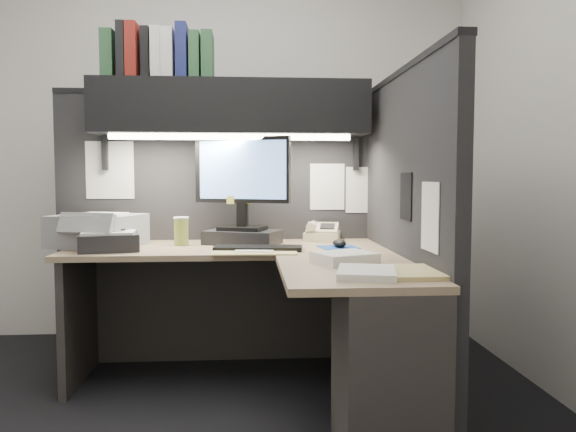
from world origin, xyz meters
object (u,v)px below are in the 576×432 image
object	(u,v)px
telephone	(322,233)
desk	(295,324)
keyboard	(258,248)
printer	(98,231)
overhead_shelf	(231,109)
monitor	(242,202)
coffee_cup	(181,232)
notebook_stack	(109,242)

from	to	relation	value
telephone	desk	bearing A→B (deg)	-92.84
keyboard	printer	distance (m)	0.91
overhead_shelf	telephone	distance (m)	0.90
desk	telephone	distance (m)	0.91
printer	monitor	bearing A→B (deg)	21.12
coffee_cup	printer	size ratio (longest dim) A/B	0.34
overhead_shelf	monitor	world-z (taller)	overhead_shelf
desk	notebook_stack	bearing A→B (deg)	155.06
desk	notebook_stack	size ratio (longest dim) A/B	5.77
desk	coffee_cup	world-z (taller)	coffee_cup
desk	notebook_stack	xyz separation A→B (m)	(-0.92, 0.43, 0.33)
printer	notebook_stack	size ratio (longest dim) A/B	1.47
coffee_cup	printer	world-z (taller)	printer
monitor	notebook_stack	xyz separation A→B (m)	(-0.68, -0.23, -0.19)
overhead_shelf	notebook_stack	distance (m)	1.01
monitor	telephone	bearing A→B (deg)	38.75
telephone	coffee_cup	world-z (taller)	coffee_cup
desk	printer	bearing A→B (deg)	149.00
overhead_shelf	telephone	size ratio (longest dim) A/B	7.27
monitor	notebook_stack	distance (m)	0.75
desk	printer	distance (m)	1.26
overhead_shelf	printer	xyz separation A→B (m)	(-0.73, -0.13, -0.68)
telephone	monitor	bearing A→B (deg)	-149.12
desk	overhead_shelf	size ratio (longest dim) A/B	1.10
telephone	overhead_shelf	bearing A→B (deg)	-160.32
monitor	coffee_cup	distance (m)	0.38
keyboard	printer	xyz separation A→B (m)	(-0.87, 0.23, 0.08)
notebook_stack	monitor	bearing A→B (deg)	18.75
monitor	keyboard	xyz separation A→B (m)	(0.08, -0.27, -0.23)
desk	coffee_cup	bearing A→B (deg)	132.58
desk	printer	size ratio (longest dim) A/B	3.93
notebook_stack	desk	bearing A→B (deg)	-24.94
desk	keyboard	world-z (taller)	keyboard
keyboard	printer	bearing A→B (deg)	171.86
overhead_shelf	keyboard	distance (m)	0.85
keyboard	overhead_shelf	bearing A→B (deg)	118.22
printer	desk	bearing A→B (deg)	-12.97
desk	monitor	distance (m)	0.88
telephone	printer	world-z (taller)	printer
monitor	printer	bearing A→B (deg)	-155.93
printer	keyboard	bearing A→B (deg)	3.25
keyboard	coffee_cup	xyz separation A→B (m)	(-0.42, 0.24, 0.06)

